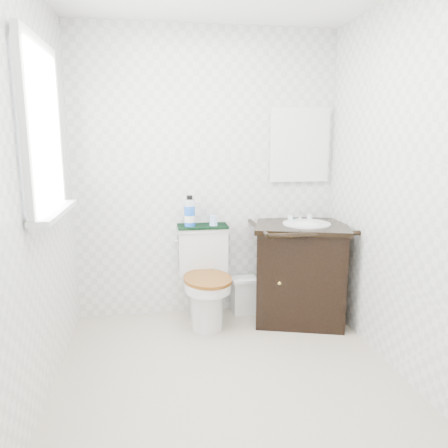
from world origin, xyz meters
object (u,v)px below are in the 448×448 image
object	(u,v)px
toilet	(205,282)
cup	(213,221)
vanity	(300,269)
mouthwash_bottle	(190,212)
trash_bin	(244,295)

from	to	relation	value
toilet	cup	xyz separation A→B (m)	(0.09, 0.09, 0.50)
vanity	cup	distance (m)	0.83
vanity	mouthwash_bottle	xyz separation A→B (m)	(-0.90, 0.17, 0.48)
trash_bin	mouthwash_bottle	distance (m)	0.88
trash_bin	mouthwash_bottle	xyz separation A→B (m)	(-0.46, -0.03, 0.75)
vanity	trash_bin	bearing A→B (deg)	155.87
toilet	cup	size ratio (longest dim) A/B	9.37
toilet	vanity	size ratio (longest dim) A/B	0.85
toilet	mouthwash_bottle	distance (m)	0.59
toilet	mouthwash_bottle	xyz separation A→B (m)	(-0.11, 0.10, 0.57)
vanity	mouthwash_bottle	size ratio (longest dim) A/B	3.62
vanity	mouthwash_bottle	bearing A→B (deg)	169.37
mouthwash_bottle	cup	distance (m)	0.21
trash_bin	cup	world-z (taller)	cup
trash_bin	mouthwash_bottle	world-z (taller)	mouthwash_bottle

